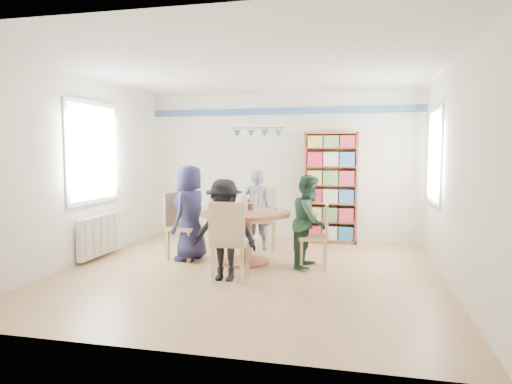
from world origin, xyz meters
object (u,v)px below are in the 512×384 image
(chair_far, at_px, (263,215))
(person_near, at_px, (224,230))
(chair_near, at_px, (229,238))
(person_left, at_px, (190,213))
(person_far, at_px, (257,210))
(bookshelf, at_px, (331,189))
(chair_right, at_px, (319,233))
(radiator, at_px, (99,235))
(person_right, at_px, (310,221))
(chair_left, at_px, (179,222))
(dining_table, at_px, (246,225))

(chair_far, height_order, person_near, person_near)
(chair_near, bearing_deg, person_near, 145.77)
(person_left, bearing_deg, person_near, 50.99)
(person_far, height_order, bookshelf, bookshelf)
(chair_right, xyz_separation_m, bookshelf, (0.04, 1.84, 0.47))
(radiator, relative_size, chair_right, 1.12)
(chair_right, height_order, bookshelf, bookshelf)
(radiator, distance_m, person_right, 3.18)
(chair_near, height_order, person_right, person_right)
(chair_left, xyz_separation_m, person_right, (1.97, -0.06, 0.09))
(person_left, bearing_deg, chair_near, 52.00)
(person_right, height_order, person_near, person_right)
(chair_far, bearing_deg, bookshelf, 35.18)
(chair_near, bearing_deg, chair_left, 136.33)
(chair_left, distance_m, person_left, 0.25)
(chair_far, xyz_separation_m, bookshelf, (1.07, 0.76, 0.40))
(person_right, distance_m, person_far, 1.35)
(dining_table, relative_size, person_far, 0.98)
(chair_far, height_order, person_left, person_left)
(chair_right, bearing_deg, person_near, -140.31)
(dining_table, bearing_deg, bookshelf, 58.71)
(person_near, xyz_separation_m, bookshelf, (1.14, 2.75, 0.33))
(chair_right, bearing_deg, person_right, 174.55)
(person_left, height_order, person_right, person_left)
(chair_right, bearing_deg, radiator, -176.53)
(dining_table, distance_m, person_near, 0.95)
(chair_far, xyz_separation_m, person_far, (-0.07, -0.14, 0.10))
(person_near, distance_m, bookshelf, 2.99)
(chair_far, bearing_deg, chair_left, -136.43)
(chair_far, bearing_deg, person_right, -49.98)
(person_far, bearing_deg, chair_left, 30.83)
(chair_right, distance_m, bookshelf, 1.90)
(chair_far, distance_m, bookshelf, 1.37)
(dining_table, xyz_separation_m, bookshelf, (1.10, 1.81, 0.41))
(chair_right, distance_m, person_near, 1.43)
(chair_right, relative_size, person_right, 0.69)
(person_right, relative_size, person_far, 0.97)
(chair_far, bearing_deg, person_left, -129.52)
(person_right, xyz_separation_m, person_far, (-0.97, 0.93, 0.02))
(chair_left, xyz_separation_m, chair_far, (1.07, 1.02, 0.01))
(radiator, relative_size, dining_table, 0.77)
(chair_left, distance_m, person_right, 1.97)
(chair_near, distance_m, person_near, 0.12)
(person_left, distance_m, person_far, 1.22)
(chair_left, relative_size, chair_right, 1.13)
(person_right, bearing_deg, dining_table, 96.19)
(person_far, bearing_deg, bookshelf, -152.49)
(person_far, height_order, person_near, person_far)
(chair_near, bearing_deg, person_right, 47.72)
(dining_table, relative_size, chair_far, 1.27)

